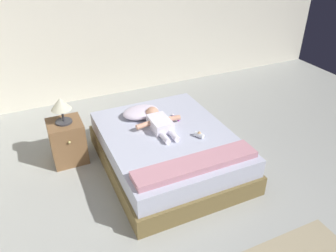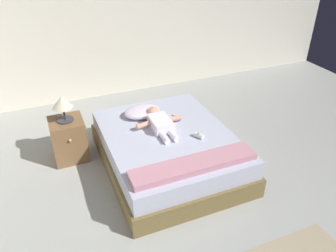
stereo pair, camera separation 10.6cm
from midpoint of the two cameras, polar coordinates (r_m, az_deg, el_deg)
ground_plane at (r=3.18m, az=5.41°, el=-16.10°), size 8.00×8.00×0.00m
wall_behind_bed at (r=5.07m, az=-10.53°, el=20.45°), size 8.00×0.12×2.85m
bed at (r=3.67m, az=0.83°, el=-4.17°), size 1.36×1.71×0.41m
pillow at (r=3.88m, az=-3.69°, el=2.46°), size 0.43×0.31×0.11m
baby at (r=3.65m, az=-0.68°, el=0.71°), size 0.53×0.63×0.15m
toothbrush at (r=3.84m, az=2.25°, el=1.44°), size 0.02×0.15×0.02m
nightstand at (r=3.92m, az=-15.96°, el=-2.23°), size 0.37×0.40×0.49m
lamp at (r=3.70m, az=-16.96°, el=3.65°), size 0.22×0.22×0.29m
blanket at (r=3.08m, az=5.48°, el=-6.65°), size 1.22×0.24×0.06m
baby_bottle at (r=3.50m, az=6.24°, el=-1.61°), size 0.10×0.12×0.08m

